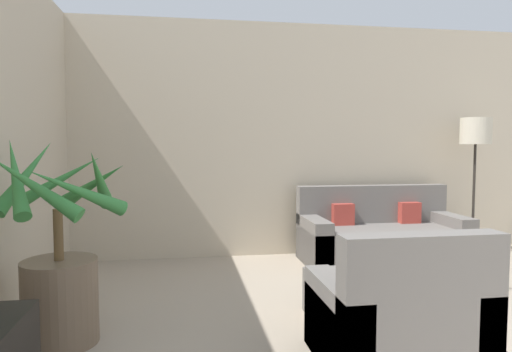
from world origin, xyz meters
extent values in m
cube|color=beige|center=(0.00, 5.92, 1.35)|extent=(8.29, 0.06, 2.70)
cylinder|color=brown|center=(-2.91, 3.74, 0.28)|extent=(0.47, 0.47, 0.55)
cylinder|color=brown|center=(-2.91, 3.74, 0.72)|extent=(0.06, 0.06, 0.33)
cone|color=#38843D|center=(-2.65, 3.74, 1.07)|extent=(0.10, 0.59, 0.45)
cone|color=#38843D|center=(-2.73, 3.97, 1.03)|extent=(0.55, 0.47, 0.37)
cone|color=#38843D|center=(-2.97, 4.02, 1.05)|extent=(0.62, 0.23, 0.41)
cone|color=#38843D|center=(-3.13, 3.85, 1.10)|extent=(0.33, 0.54, 0.51)
cone|color=#38843D|center=(-3.12, 3.64, 1.11)|extent=(0.32, 0.52, 0.52)
cone|color=#38843D|center=(-2.97, 3.48, 1.06)|extent=(0.60, 0.23, 0.43)
cone|color=#38843D|center=(-2.73, 3.51, 1.02)|extent=(0.55, 0.47, 0.36)
cube|color=slate|center=(0.07, 5.35, 0.20)|extent=(1.79, 0.78, 0.39)
cube|color=slate|center=(0.07, 5.66, 0.61)|extent=(1.79, 0.16, 0.43)
cube|color=slate|center=(-0.72, 5.35, 0.26)|extent=(0.20, 0.78, 0.51)
cube|color=slate|center=(0.86, 5.35, 0.26)|extent=(0.20, 0.78, 0.51)
cube|color=#B23D33|center=(-0.33, 5.54, 0.51)|extent=(0.24, 0.12, 0.24)
cube|color=#B23D33|center=(0.47, 5.54, 0.51)|extent=(0.24, 0.12, 0.24)
cylinder|color=#2D2823|center=(1.23, 5.47, 0.01)|extent=(0.24, 0.24, 0.03)
cylinder|color=#2D2823|center=(1.23, 5.47, 0.66)|extent=(0.03, 0.03, 1.28)
cylinder|color=beige|center=(1.23, 5.47, 1.46)|extent=(0.34, 0.34, 0.30)
cylinder|color=#38281E|center=(-0.34, 4.26, 0.17)|extent=(0.05, 0.05, 0.35)
cylinder|color=#38281E|center=(0.52, 4.26, 0.17)|extent=(0.05, 0.05, 0.35)
cylinder|color=#38281E|center=(-0.34, 4.68, 0.17)|extent=(0.05, 0.05, 0.35)
cylinder|color=#38281E|center=(0.52, 4.68, 0.17)|extent=(0.05, 0.05, 0.35)
cube|color=#38281E|center=(0.09, 4.47, 0.36)|extent=(0.95, 0.51, 0.03)
cylinder|color=#997A4C|center=(0.13, 4.47, 0.40)|extent=(0.22, 0.22, 0.04)
sphere|color=red|center=(0.10, 4.53, 0.46)|extent=(0.08, 0.08, 0.08)
sphere|color=olive|center=(0.11, 4.44, 0.46)|extent=(0.08, 0.08, 0.08)
sphere|color=orange|center=(0.18, 4.51, 0.46)|extent=(0.07, 0.07, 0.07)
cube|color=slate|center=(-0.88, 3.14, 0.20)|extent=(0.89, 0.77, 0.41)
cube|color=slate|center=(-0.88, 2.84, 0.62)|extent=(0.89, 0.16, 0.43)
cube|color=slate|center=(-1.25, 3.14, 0.25)|extent=(0.16, 0.77, 0.51)
cube|color=slate|center=(-0.52, 3.14, 0.25)|extent=(0.16, 0.77, 0.51)
cube|color=slate|center=(-0.88, 3.86, 0.17)|extent=(0.61, 0.46, 0.34)
camera|label=1|loc=(-2.11, 0.67, 1.30)|focal=32.00mm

